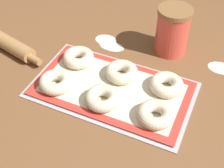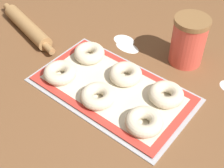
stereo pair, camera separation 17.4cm
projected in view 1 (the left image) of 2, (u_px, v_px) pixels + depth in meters
ground_plane at (112, 90)px, 0.99m from camera, size 2.80×2.80×0.00m
baking_tray at (112, 90)px, 0.99m from camera, size 0.51×0.29×0.01m
baking_mat at (112, 89)px, 0.98m from camera, size 0.48×0.27×0.00m
bagel_front_left at (56, 82)px, 0.97m from camera, size 0.11×0.11×0.04m
bagel_front_center at (102, 98)px, 0.93m from camera, size 0.11×0.11×0.04m
bagel_front_right at (155, 114)px, 0.88m from camera, size 0.11×0.11×0.04m
bagel_back_left at (78, 58)px, 1.06m from camera, size 0.11×0.11×0.04m
bagel_back_center at (122, 72)px, 1.01m from camera, size 0.11×0.11×0.04m
bagel_back_right at (166, 85)px, 0.97m from camera, size 0.11×0.11×0.04m
flour_canister at (172, 30)px, 1.08m from camera, size 0.12×0.12×0.17m
rolling_pin at (4, 41)px, 1.13m from camera, size 0.38×0.12×0.05m
flour_patch_near at (221, 68)px, 1.07m from camera, size 0.09×0.06×0.00m
flour_patch_far at (112, 46)px, 1.15m from camera, size 0.10×0.05×0.00m
flour_patch_side at (106, 40)px, 1.18m from camera, size 0.08×0.06×0.00m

